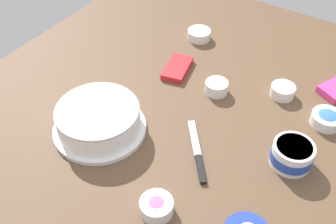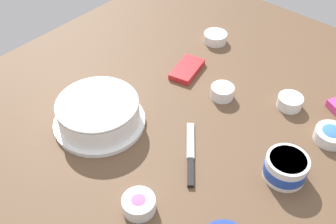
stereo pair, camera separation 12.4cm
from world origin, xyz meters
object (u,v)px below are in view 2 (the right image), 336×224
object	(u,v)px
sprinkle_bowl_blue	(331,135)
sprinkle_bowl_orange	(222,92)
frosted_cake	(98,112)
sprinkle_bowl_green	(290,102)
sprinkle_bowl_rainbow	(215,37)
candy_box_lower	(187,69)
frosting_tub	(286,167)
sprinkle_bowl_pink	(139,204)
spreading_knife	(191,159)

from	to	relation	value
sprinkle_bowl_blue	sprinkle_bowl_orange	bearing A→B (deg)	98.72
frosted_cake	sprinkle_bowl_green	xyz separation A→B (m)	(0.45, -0.40, -0.03)
sprinkle_bowl_rainbow	sprinkle_bowl_green	bearing A→B (deg)	-109.51
sprinkle_bowl_blue	candy_box_lower	size ratio (longest dim) A/B	0.68
sprinkle_bowl_blue	candy_box_lower	bearing A→B (deg)	92.84
frosting_tub	sprinkle_bowl_pink	world-z (taller)	frosting_tub
frosted_cake	sprinkle_bowl_blue	size ratio (longest dim) A/B	2.93
sprinkle_bowl_green	sprinkle_bowl_rainbow	distance (m)	0.42
frosted_cake	sprinkle_bowl_blue	bearing A→B (deg)	-54.43
frosting_tub	candy_box_lower	bearing A→B (deg)	69.50
sprinkle_bowl_blue	candy_box_lower	distance (m)	0.52
sprinkle_bowl_orange	frosting_tub	bearing A→B (deg)	-115.97
sprinkle_bowl_blue	candy_box_lower	xyz separation A→B (m)	(-0.03, 0.52, -0.01)
frosted_cake	sprinkle_bowl_orange	world-z (taller)	frosted_cake
frosting_tub	spreading_knife	bearing A→B (deg)	118.71
sprinkle_bowl_green	sprinkle_bowl_orange	distance (m)	0.22
sprinkle_bowl_orange	sprinkle_bowl_rainbow	bearing A→B (deg)	40.38
frosted_cake	sprinkle_bowl_rainbow	size ratio (longest dim) A/B	3.13
frosted_cake	sprinkle_bowl_pink	distance (m)	0.34
frosting_tub	sprinkle_bowl_green	distance (m)	0.29
sprinkle_bowl_orange	candy_box_lower	distance (m)	0.17
frosted_cake	sprinkle_bowl_rainbow	xyz separation A→B (m)	(0.59, -0.00, -0.03)
frosted_cake	spreading_knife	distance (m)	0.31
sprinkle_bowl_orange	sprinkle_bowl_pink	bearing A→B (deg)	-169.14
frosted_cake	sprinkle_bowl_pink	world-z (taller)	frosted_cake
frosting_tub	candy_box_lower	world-z (taller)	frosting_tub
frosting_tub	sprinkle_bowl_green	world-z (taller)	frosting_tub
frosted_cake	sprinkle_bowl_green	size ratio (longest dim) A/B	3.53
sprinkle_bowl_blue	frosted_cake	bearing A→B (deg)	125.57
frosted_cake	sprinkle_bowl_orange	distance (m)	0.41
frosting_tub	spreading_knife	distance (m)	0.26
frosting_tub	sprinkle_bowl_rainbow	bearing A→B (deg)	52.75
frosting_tub	sprinkle_bowl_orange	bearing A→B (deg)	64.03
sprinkle_bowl_orange	spreading_knife	bearing A→B (deg)	-161.78
frosted_cake	sprinkle_bowl_green	bearing A→B (deg)	-41.51
sprinkle_bowl_rainbow	sprinkle_bowl_blue	xyz separation A→B (m)	(-0.19, -0.56, 0.00)
sprinkle_bowl_green	sprinkle_bowl_blue	distance (m)	0.17
frosting_tub	sprinkle_bowl_rainbow	xyz separation A→B (m)	(0.40, 0.53, -0.02)
sprinkle_bowl_blue	sprinkle_bowl_orange	xyz separation A→B (m)	(-0.05, 0.35, 0.00)
sprinkle_bowl_rainbow	candy_box_lower	xyz separation A→B (m)	(-0.22, -0.04, -0.01)
sprinkle_bowl_pink	sprinkle_bowl_blue	xyz separation A→B (m)	(0.54, -0.26, -0.00)
spreading_knife	candy_box_lower	bearing A→B (deg)	40.62
sprinkle_bowl_orange	frosted_cake	bearing A→B (deg)	148.88
sprinkle_bowl_green	candy_box_lower	world-z (taller)	sprinkle_bowl_green
sprinkle_bowl_rainbow	sprinkle_bowl_blue	bearing A→B (deg)	-108.85
spreading_knife	sprinkle_bowl_blue	size ratio (longest dim) A/B	2.05
sprinkle_bowl_blue	frosting_tub	bearing A→B (deg)	170.48
frosting_tub	sprinkle_bowl_rainbow	size ratio (longest dim) A/B	1.30
sprinkle_bowl_pink	candy_box_lower	world-z (taller)	sprinkle_bowl_pink
frosting_tub	spreading_knife	size ratio (longest dim) A/B	0.60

